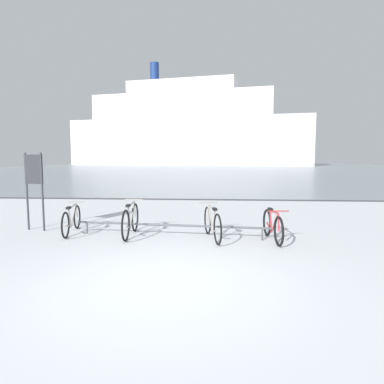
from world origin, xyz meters
TOP-DOWN VIEW (x-y plane):
  - ground at (0.00, 53.90)m, footprint 80.00×132.00m
  - bike_rack at (-0.28, 2.94)m, footprint 4.73×0.51m
  - bicycle_0 at (-2.79, 3.15)m, footprint 0.46×1.70m
  - bicycle_1 at (-1.25, 2.95)m, footprint 0.46×1.75m
  - bicycle_2 at (0.71, 2.77)m, footprint 0.54×1.69m
  - bicycle_3 at (2.07, 2.71)m, footprint 0.46×1.60m
  - info_sign at (-3.86, 3.42)m, footprint 0.54×0.18m
  - ferry_ship at (-6.16, 76.91)m, footprint 58.00×22.27m

SIDE VIEW (x-z plane):
  - ground at x=0.00m, z-range -0.08..0.00m
  - bike_rack at x=-0.28m, z-range 0.12..0.42m
  - bicycle_0 at x=-2.79m, z-range -0.03..0.71m
  - bicycle_3 at x=2.07m, z-range -0.04..0.72m
  - bicycle_2 at x=0.71m, z-range -0.04..0.77m
  - bicycle_1 at x=-1.25m, z-range -0.04..0.80m
  - info_sign at x=-3.86m, z-range 0.36..2.37m
  - ferry_ship at x=-6.16m, z-range -4.05..20.56m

